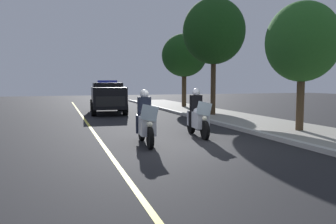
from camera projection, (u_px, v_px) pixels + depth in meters
ground_plane at (184, 145)px, 10.26m from camera, size 80.00×80.00×0.00m
curb_strip at (274, 137)px, 11.28m from camera, size 48.00×0.24×0.15m
sidewalk_strip at (319, 135)px, 11.88m from camera, size 48.00×3.60×0.10m
lane_stripe_center at (107, 150)px, 9.52m from camera, size 48.00×0.12×0.01m
police_motorcycle_lead_left at (145, 122)px, 10.36m from camera, size 2.14×0.62×1.72m
police_motorcycle_lead_right at (198, 117)px, 11.91m from camera, size 2.14×0.62×1.72m
police_suv at (108, 96)px, 20.69m from camera, size 5.03×2.37×2.05m
tree_mid_block at (302, 42)px, 12.50m from camera, size 2.74×2.74×4.86m
tree_far_back at (214, 32)px, 18.53m from camera, size 3.48×3.48×6.50m
tree_behind_suv at (184, 56)px, 24.79m from camera, size 3.36×3.36×5.44m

